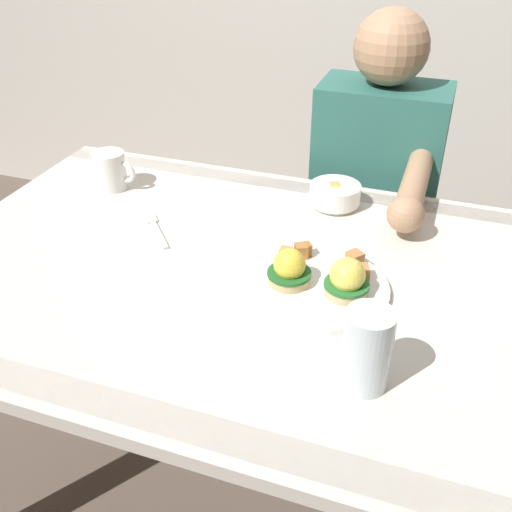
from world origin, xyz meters
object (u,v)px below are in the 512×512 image
(fork, at_px, (156,229))
(diner_person, at_px, (374,194))
(coffee_mug, at_px, (111,170))
(water_glass_near, at_px, (366,354))
(dining_table, at_px, (217,306))
(eggs_benedict_plate, at_px, (319,281))
(fruit_bowl, at_px, (334,195))

(fork, relative_size, diner_person, 0.11)
(diner_person, bearing_deg, coffee_mug, -149.09)
(water_glass_near, bearing_deg, dining_table, 146.29)
(eggs_benedict_plate, xyz_separation_m, coffee_mug, (-0.60, 0.26, 0.03))
(dining_table, relative_size, fruit_bowl, 10.00)
(coffee_mug, relative_size, diner_person, 0.10)
(eggs_benedict_plate, distance_m, water_glass_near, 0.25)
(coffee_mug, relative_size, water_glass_near, 0.81)
(fruit_bowl, relative_size, fork, 0.93)
(diner_person, bearing_deg, fork, -128.25)
(fruit_bowl, bearing_deg, eggs_benedict_plate, -81.54)
(eggs_benedict_plate, relative_size, fruit_bowl, 2.25)
(eggs_benedict_plate, bearing_deg, dining_table, 175.12)
(fork, xyz_separation_m, water_glass_near, (0.52, -0.32, 0.06))
(dining_table, bearing_deg, coffee_mug, 147.94)
(eggs_benedict_plate, distance_m, fruit_bowl, 0.35)
(fork, distance_m, diner_person, 0.66)
(eggs_benedict_plate, distance_m, fork, 0.41)
(dining_table, xyz_separation_m, fork, (-0.18, 0.09, 0.11))
(diner_person, bearing_deg, fruit_bowl, -102.24)
(coffee_mug, bearing_deg, fork, -37.05)
(dining_table, distance_m, fork, 0.23)
(coffee_mug, bearing_deg, fruit_bowl, 9.57)
(fruit_bowl, xyz_separation_m, fork, (-0.35, -0.24, -0.03))
(dining_table, height_order, coffee_mug, coffee_mug)
(dining_table, height_order, eggs_benedict_plate, eggs_benedict_plate)
(coffee_mug, bearing_deg, eggs_benedict_plate, -23.14)
(water_glass_near, bearing_deg, fruit_bowl, 107.53)
(eggs_benedict_plate, bearing_deg, water_glass_near, -59.42)
(fruit_bowl, bearing_deg, water_glass_near, -72.47)
(fork, bearing_deg, eggs_benedict_plate, -14.71)
(coffee_mug, bearing_deg, diner_person, 30.91)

